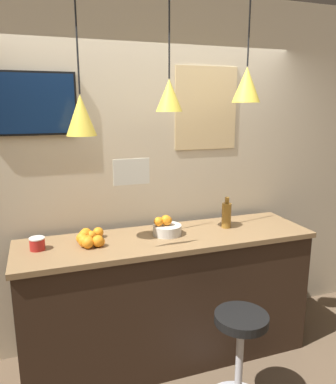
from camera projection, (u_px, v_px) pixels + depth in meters
name	position (u px, v px, depth m)	size (l,w,h in m)	color
back_wall	(151.00, 175.00, 3.16)	(8.00, 0.06, 2.90)	beige
service_counter	(168.00, 298.00, 2.99)	(2.27, 0.62, 1.04)	black
bar_stool	(240.00, 351.00, 2.47)	(0.45, 0.45, 0.71)	#B7B7BC
fruit_bowl	(166.00, 227.00, 2.90)	(0.22, 0.22, 0.16)	beige
orange_pile	(89.00, 239.00, 2.70)	(0.21, 0.28, 0.09)	orange
juice_bottle	(226.00, 215.00, 3.05)	(0.08, 0.08, 0.26)	olive
spread_jar	(37.00, 244.00, 2.59)	(0.11, 0.11, 0.09)	red
pendant_lamp_left	(81.00, 115.00, 2.44)	(0.20, 0.20, 0.98)	black
pendant_lamp_middle	(169.00, 95.00, 2.61)	(0.19, 0.19, 0.82)	black
pendant_lamp_right	(247.00, 84.00, 2.79)	(0.21, 0.21, 0.76)	black
mounted_tv	(31.00, 104.00, 2.69)	(0.65, 0.04, 0.45)	black
hanging_menu_board	(131.00, 172.00, 2.42)	(0.24, 0.01, 0.17)	white
wall_poster	(206.00, 109.00, 3.16)	(0.56, 0.01, 0.69)	#DBBC84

